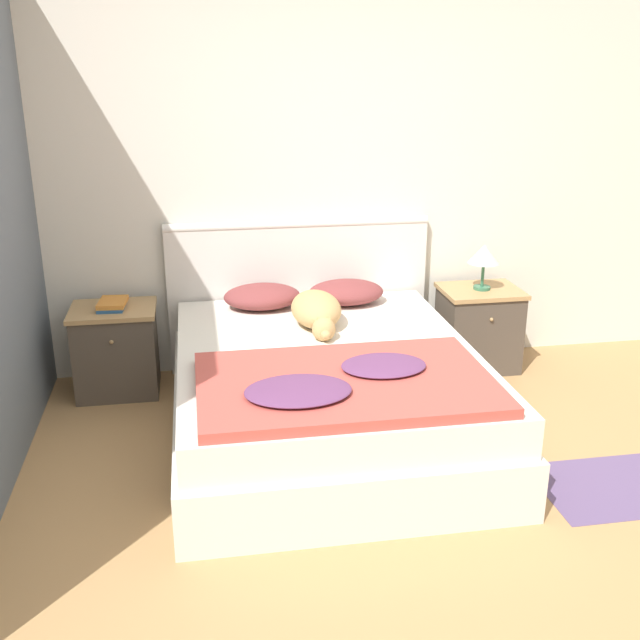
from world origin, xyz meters
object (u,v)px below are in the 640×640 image
Objects in this scene: pillow_left at (262,296)px; table_lamp at (484,256)px; book_stack at (112,304)px; nightstand_left at (116,350)px; dog at (317,311)px; bed at (326,394)px; pillow_right at (346,292)px; nightstand_right at (478,328)px.

table_lamp is (1.43, 0.01, 0.20)m from pillow_left.
nightstand_left is at bearing -110.69° from book_stack.
pillow_left is at bearing 126.03° from dog.
table_lamp reaches higher than dog.
table_lamp is at bearing 33.69° from bed.
bed is 1.50m from table_lamp.
bed is 4.20× the size of pillow_left.
dog is at bearing -18.70° from nightstand_left.
book_stack is at bearing 179.70° from table_lamp.
book_stack is (-1.43, 0.02, -0.01)m from pillow_right.
nightstand_right is 0.95m from pillow_right.
table_lamp is (1.16, 0.39, 0.18)m from dog.
nightstand_right is 0.50m from table_lamp.
dog is (0.28, -0.38, 0.02)m from pillow_left.
dog is at bearing -123.24° from pillow_right.
book_stack is at bearing 179.12° from pillow_right.
nightstand_right is 1.15× the size of pillow_right.
nightstand_right is 0.85× the size of dog.
pillow_left is at bearing 109.00° from bed.
nightstand_right is at bearing 0.68° from pillow_left.
pillow_right is at bearing 56.76° from dog.
dog is at bearing -160.88° from nightstand_right.
table_lamp is (1.17, 0.78, 0.52)m from bed.
bed is 0.88m from pillow_right.
table_lamp reaches higher than nightstand_right.
table_lamp reaches higher than pillow_left.
nightstand_right is at bearing 90.00° from table_lamp.
pillow_right is 1.98× the size of book_stack.
pillow_right is 1.43m from book_stack.
book_stack is (0.00, 0.00, 0.30)m from nightstand_left.
pillow_right reaches higher than nightstand_right.
nightstand_right is 1.84× the size of table_lamp.
nightstand_right is at bearing 33.94° from bed.
nightstand_right is at bearing 0.00° from nightstand_left.
book_stack is at bearing 178.60° from pillow_left.
book_stack is at bearing 69.31° from nightstand_left.
dog reaches higher than nightstand_left.
dog is (0.01, 0.39, 0.35)m from bed.
bed is at bearing -146.31° from table_lamp.
nightstand_right reaches higher than bed.
table_lamp is (2.34, -0.01, 0.20)m from book_stack.
nightstand_right is 2.29× the size of book_stack.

